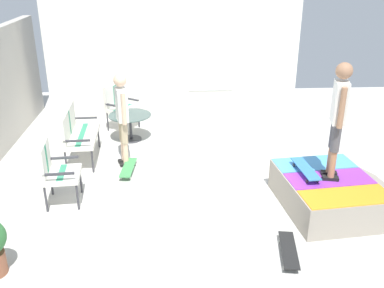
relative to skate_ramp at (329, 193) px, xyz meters
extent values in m
cube|color=beige|center=(0.77, 1.82, -0.30)|extent=(12.00, 12.00, 0.10)
cube|color=white|center=(4.57, 2.32, 1.14)|extent=(0.20, 6.00, 2.78)
cube|color=silver|center=(4.46, 1.42, 1.10)|extent=(0.03, 1.10, 1.40)
cube|color=gray|center=(0.00, 0.03, -0.01)|extent=(1.78, 1.49, 0.50)
cube|color=orange|center=(-0.55, -0.03, 0.25)|extent=(0.66, 1.33, 0.01)
cube|color=purple|center=(0.00, 0.03, 0.25)|extent=(0.66, 1.33, 0.01)
cube|color=#4C99D8|center=(0.54, 0.09, 0.25)|extent=(0.66, 1.33, 0.01)
cylinder|color=#B2B2B7|center=(-0.07, 0.66, 0.22)|extent=(1.58, 0.22, 0.05)
cylinder|color=#38383D|center=(1.43, 3.85, -0.03)|extent=(0.04, 0.04, 0.44)
cylinder|color=#38383D|center=(2.60, 3.91, -0.03)|extent=(0.04, 0.04, 0.44)
cylinder|color=#38383D|center=(1.40, 4.32, -0.03)|extent=(0.04, 0.04, 0.44)
cylinder|color=#38383D|center=(2.57, 4.38, -0.03)|extent=(0.04, 0.04, 0.44)
cube|color=silver|center=(2.00, 4.11, 0.23)|extent=(1.28, 0.61, 0.08)
cube|color=#338C66|center=(2.00, 4.11, 0.27)|extent=(1.21, 0.16, 0.00)
cube|color=silver|center=(1.99, 4.35, 0.52)|extent=(1.25, 0.14, 0.50)
cube|color=#338C66|center=(1.99, 4.35, 0.52)|extent=(0.10, 0.09, 0.46)
cube|color=#38383D|center=(1.40, 4.08, 0.39)|extent=(0.06, 0.47, 0.04)
cube|color=#38383D|center=(2.60, 4.14, 0.39)|extent=(0.06, 0.47, 0.04)
cylinder|color=#38383D|center=(3.27, 3.45, -0.03)|extent=(0.04, 0.04, 0.44)
cylinder|color=#38383D|center=(3.71, 3.15, -0.03)|extent=(0.04, 0.04, 0.44)
cylinder|color=#38383D|center=(3.53, 3.84, -0.03)|extent=(0.04, 0.04, 0.44)
cylinder|color=#38383D|center=(3.98, 3.53, -0.03)|extent=(0.04, 0.04, 0.44)
cube|color=silver|center=(3.62, 3.49, 0.23)|extent=(0.82, 0.80, 0.08)
cube|color=#338C66|center=(3.62, 3.49, 0.27)|extent=(0.54, 0.41, 0.00)
cube|color=silver|center=(3.75, 3.69, 0.52)|extent=(0.56, 0.42, 0.50)
cube|color=#338C66|center=(3.75, 3.69, 0.52)|extent=(0.13, 0.13, 0.46)
cube|color=#38383D|center=(3.38, 3.65, 0.39)|extent=(0.30, 0.41, 0.04)
cube|color=#38383D|center=(3.86, 3.33, 0.39)|extent=(0.30, 0.41, 0.04)
cylinder|color=#38383D|center=(0.15, 3.88, -0.03)|extent=(0.04, 0.04, 0.44)
cylinder|color=#38383D|center=(0.69, 3.93, -0.03)|extent=(0.04, 0.04, 0.44)
cylinder|color=#38383D|center=(0.11, 4.35, -0.03)|extent=(0.04, 0.04, 0.44)
cylinder|color=#38383D|center=(0.65, 4.40, -0.03)|extent=(0.04, 0.04, 0.44)
cube|color=silver|center=(0.40, 4.14, 0.23)|extent=(0.67, 0.60, 0.08)
cube|color=#338C66|center=(0.40, 4.14, 0.27)|extent=(0.59, 0.15, 0.00)
cube|color=silver|center=(0.38, 4.37, 0.52)|extent=(0.62, 0.13, 0.50)
cube|color=#338C66|center=(0.38, 4.37, 0.52)|extent=(0.11, 0.09, 0.46)
cube|color=#38383D|center=(0.11, 4.12, 0.39)|extent=(0.08, 0.47, 0.04)
cube|color=#38383D|center=(0.69, 4.17, 0.39)|extent=(0.08, 0.47, 0.04)
cylinder|color=#38383D|center=(2.95, 3.28, 0.02)|extent=(0.06, 0.06, 0.55)
cylinder|color=#38383D|center=(2.95, 3.28, -0.24)|extent=(0.44, 0.44, 0.03)
cylinder|color=#425651|center=(2.95, 3.28, 0.31)|extent=(0.90, 0.90, 0.02)
cube|color=black|center=(1.68, 3.28, -0.23)|extent=(0.17, 0.26, 0.05)
cylinder|color=beige|center=(1.68, 3.28, 0.00)|extent=(0.10, 0.10, 0.41)
cylinder|color=tan|center=(1.68, 3.28, 0.41)|extent=(0.13, 0.13, 0.41)
cube|color=black|center=(1.84, 3.32, -0.23)|extent=(0.17, 0.26, 0.05)
cylinder|color=beige|center=(1.84, 3.32, 0.00)|extent=(0.10, 0.10, 0.41)
cylinder|color=tan|center=(1.84, 3.32, 0.41)|extent=(0.13, 0.13, 0.41)
cube|color=silver|center=(1.76, 3.30, 0.92)|extent=(0.36, 0.26, 0.61)
sphere|color=beige|center=(1.76, 3.30, 1.37)|extent=(0.23, 0.23, 0.23)
cylinder|color=beige|center=(1.57, 3.24, 0.90)|extent=(0.08, 0.08, 0.58)
cylinder|color=beige|center=(1.95, 3.36, 0.90)|extent=(0.08, 0.08, 0.58)
cube|color=black|center=(0.12, 0.00, 0.28)|extent=(0.16, 0.26, 0.05)
cylinder|color=#9E7051|center=(0.12, 0.00, 0.51)|extent=(0.10, 0.10, 0.42)
cylinder|color=#4C4C51|center=(0.12, 0.00, 0.93)|extent=(0.13, 0.13, 0.42)
cube|color=black|center=(-0.05, 0.04, 0.28)|extent=(0.16, 0.26, 0.05)
cylinder|color=#9E7051|center=(-0.05, 0.04, 0.51)|extent=(0.10, 0.10, 0.42)
cylinder|color=#4C4C51|center=(-0.05, 0.04, 0.93)|extent=(0.13, 0.13, 0.42)
cube|color=silver|center=(0.03, 0.02, 1.45)|extent=(0.35, 0.24, 0.62)
sphere|color=#9E7051|center=(0.03, 0.02, 1.91)|extent=(0.24, 0.24, 0.24)
cylinder|color=#9E7051|center=(0.23, -0.02, 1.43)|extent=(0.08, 0.08, 0.59)
cylinder|color=#9E7051|center=(-0.16, 0.06, 1.43)|extent=(0.08, 0.08, 0.59)
cube|color=#3F8C4C|center=(1.40, 3.21, -0.16)|extent=(0.82, 0.27, 0.02)
cylinder|color=silver|center=(1.67, 3.11, -0.23)|extent=(0.06, 0.04, 0.06)
cylinder|color=silver|center=(1.69, 3.27, -0.23)|extent=(0.06, 0.04, 0.06)
cylinder|color=silver|center=(1.11, 3.16, -0.23)|extent=(0.06, 0.04, 0.06)
cylinder|color=silver|center=(1.13, 3.32, -0.23)|extent=(0.06, 0.04, 0.06)
cube|color=black|center=(-1.16, 0.93, -0.16)|extent=(0.82, 0.32, 0.02)
cylinder|color=silver|center=(-0.89, 0.81, -0.23)|extent=(0.06, 0.04, 0.06)
cylinder|color=silver|center=(-0.87, 0.97, -0.23)|extent=(0.06, 0.04, 0.06)
cylinder|color=silver|center=(-1.45, 0.89, -0.23)|extent=(0.06, 0.04, 0.06)
cylinder|color=silver|center=(-1.42, 1.05, -0.23)|extent=(0.06, 0.04, 0.06)
cube|color=#3372B2|center=(0.16, 0.36, 0.35)|extent=(0.81, 0.26, 0.01)
cylinder|color=#333333|center=(0.44, 0.30, 0.28)|extent=(0.06, 0.03, 0.06)
cylinder|color=#333333|center=(0.43, 0.46, 0.28)|extent=(0.06, 0.03, 0.06)
cylinder|color=#333333|center=(-0.12, 0.26, 0.28)|extent=(0.06, 0.03, 0.06)
cylinder|color=#333333|center=(-0.13, 0.42, 0.28)|extent=(0.06, 0.03, 0.06)
camera|label=1|loc=(-5.70, 2.45, 3.30)|focal=40.25mm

